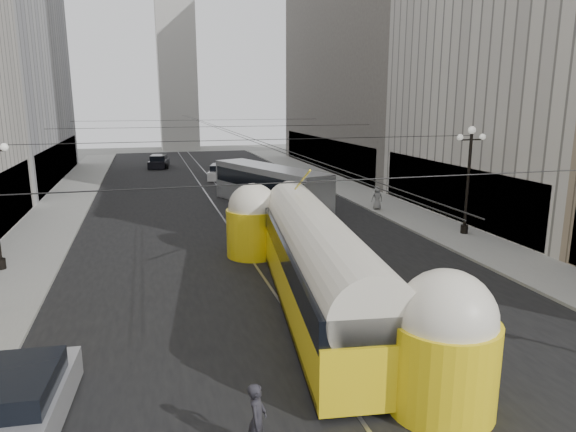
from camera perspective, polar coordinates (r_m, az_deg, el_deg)
road at (r=41.70m, az=-7.41°, el=1.59°), size 20.00×85.00×0.02m
sidewalk_left at (r=45.19m, az=-23.31°, el=1.61°), size 4.00×72.00×0.15m
sidewalk_right at (r=48.10m, az=6.28°, el=3.19°), size 4.00×72.00×0.15m
rail_left at (r=41.61m, az=-8.43°, el=1.53°), size 0.12×85.00×0.04m
rail_right at (r=41.81m, az=-6.39°, el=1.65°), size 0.12×85.00×0.04m
building_right_far at (r=62.19m, az=9.63°, el=20.26°), size 12.60×32.60×32.60m
distant_tower at (r=88.50m, az=-12.32°, el=16.98°), size 6.00×6.00×31.36m
lamppost_right_mid at (r=32.08m, az=19.43°, el=4.42°), size 1.86×0.44×6.37m
catenary at (r=40.01m, az=-7.27°, el=9.62°), size 25.00×72.00×0.23m
streetcar at (r=20.00m, az=3.20°, el=-4.99°), size 4.76×17.60×3.89m
city_bus at (r=38.95m, az=-2.05°, el=3.45°), size 6.67×12.72×3.11m
sedan_silver at (r=14.96m, az=-27.65°, el=-18.01°), size 2.37×4.98×1.53m
sedan_white_far at (r=53.80m, az=-7.56°, el=4.83°), size 3.16×5.15×1.52m
sedan_dark_far at (r=64.35m, az=-14.15°, el=5.84°), size 2.76×5.10×1.53m
pedestrian_crossing_a at (r=12.55m, az=-3.43°, el=-21.68°), size 0.65×0.77×1.78m
pedestrian_crossing_b at (r=15.34m, az=8.86°, el=-15.40°), size 0.63×0.79×1.58m
pedestrian_sidewalk_right at (r=38.13m, az=9.87°, el=1.99°), size 0.87×0.58×1.69m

